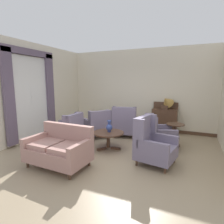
{
  "coord_description": "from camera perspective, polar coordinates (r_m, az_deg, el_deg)",
  "views": [
    {
      "loc": [
        2.0,
        -4.32,
        1.91
      ],
      "look_at": [
        -0.13,
        0.5,
        1.05
      ],
      "focal_mm": 29.7,
      "sensor_mm": 36.0,
      "label": 1
    }
  ],
  "objects": [
    {
      "name": "window_with_curtains",
      "position": [
        6.52,
        -23.59,
        5.6
      ],
      "size": [
        0.12,
        1.96,
        2.84
      ],
      "color": "silver"
    },
    {
      "name": "ground",
      "position": [
        5.14,
        -0.99,
        -12.53
      ],
      "size": [
        8.07,
        8.07,
        0.0
      ],
      "primitive_type": "plane",
      "color": "#9E896B"
    },
    {
      "name": "side_table",
      "position": [
        5.88,
        18.79,
        -5.99
      ],
      "size": [
        0.53,
        0.53,
        0.68
      ],
      "color": "#4C3323",
      "rests_on": "ground"
    },
    {
      "name": "porcelain_vase",
      "position": [
        5.29,
        -0.86,
        -4.61
      ],
      "size": [
        0.17,
        0.17,
        0.33
      ],
      "color": "#384C93",
      "rests_on": "coffee_table"
    },
    {
      "name": "baseboard_back",
      "position": [
        7.63,
        7.9,
        -4.79
      ],
      "size": [
        5.76,
        0.03,
        0.12
      ],
      "primitive_type": "cube",
      "color": "#4C3323",
      "rests_on": "ground"
    },
    {
      "name": "armchair_near_window",
      "position": [
        4.5,
        12.39,
        -9.74
      ],
      "size": [
        0.96,
        0.93,
        1.11
      ],
      "rotation": [
        0.0,
        0.0,
        7.67
      ],
      "color": "slate",
      "rests_on": "ground"
    },
    {
      "name": "settee",
      "position": [
        4.45,
        -15.88,
        -10.88
      ],
      "size": [
        1.43,
        0.9,
        0.92
      ],
      "rotation": [
        0.0,
        0.0,
        -0.04
      ],
      "color": "tan",
      "rests_on": "ground"
    },
    {
      "name": "coffee_table",
      "position": [
        5.32,
        -1.14,
        -7.12
      ],
      "size": [
        0.89,
        0.89,
        0.49
      ],
      "color": "#4C3323",
      "rests_on": "ground"
    },
    {
      "name": "sideboard",
      "position": [
        7.09,
        15.83,
        -2.31
      ],
      "size": [
        0.89,
        0.37,
        1.16
      ],
      "color": "#4C3323",
      "rests_on": "ground"
    },
    {
      "name": "wall_back",
      "position": [
        7.46,
        8.28,
        6.68
      ],
      "size": [
        5.92,
        0.08,
        3.16
      ],
      "primitive_type": "cube",
      "color": "beige",
      "rests_on": "ground"
    },
    {
      "name": "armchair_near_sideboard",
      "position": [
        5.54,
        13.78,
        -6.58
      ],
      "size": [
        1.03,
        0.99,
        0.97
      ],
      "rotation": [
        0.0,
        0.0,
        1.93
      ],
      "color": "slate",
      "rests_on": "ground"
    },
    {
      "name": "armchair_far_left",
      "position": [
        6.5,
        3.98,
        -3.74
      ],
      "size": [
        0.95,
        1.0,
        1.08
      ],
      "rotation": [
        0.0,
        0.0,
        3.34
      ],
      "color": "slate",
      "rests_on": "ground"
    },
    {
      "name": "armchair_foreground_right",
      "position": [
        6.44,
        -4.43,
        -4.11
      ],
      "size": [
        1.11,
        1.1,
        0.96
      ],
      "rotation": [
        0.0,
        0.0,
        4.02
      ],
      "color": "slate",
      "rests_on": "ground"
    },
    {
      "name": "wall_left",
      "position": [
        7.13,
        -19.59,
        6.12
      ],
      "size": [
        0.08,
        4.0,
        3.16
      ],
      "primitive_type": "cube",
      "color": "beige",
      "rests_on": "ground"
    },
    {
      "name": "gramophone",
      "position": [
        6.89,
        16.4,
        3.05
      ],
      "size": [
        0.55,
        0.62,
        0.57
      ],
      "color": "#4C3323",
      "rests_on": "sideboard"
    },
    {
      "name": "armchair_back_corner",
      "position": [
        5.89,
        -13.74,
        -5.67
      ],
      "size": [
        0.94,
        0.8,
        0.97
      ],
      "rotation": [
        0.0,
        0.0,
        4.75
      ],
      "color": "slate",
      "rests_on": "ground"
    }
  ]
}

